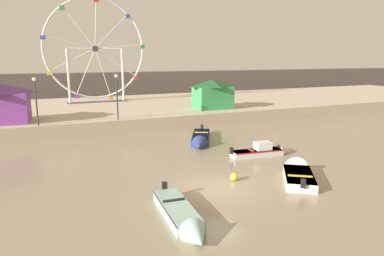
{
  "coord_description": "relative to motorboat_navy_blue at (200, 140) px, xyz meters",
  "views": [
    {
      "loc": [
        -8.27,
        -15.39,
        6.76
      ],
      "look_at": [
        2.53,
        8.98,
        1.39
      ],
      "focal_mm": 32.5,
      "sensor_mm": 36.0,
      "label": 1
    }
  ],
  "objects": [
    {
      "name": "motorboat_seafoam",
      "position": [
        -6.69,
        -12.47,
        0.01
      ],
      "size": [
        1.54,
        5.27,
        1.14
      ],
      "rotation": [
        0.0,
        0.0,
        4.64
      ],
      "color": "#93BCAD",
      "rests_on": "ground_plane"
    },
    {
      "name": "ferris_wheel_white_frame",
      "position": [
        -4.94,
        20.03,
        7.44
      ],
      "size": [
        12.4,
        1.2,
        12.75
      ],
      "color": "silver",
      "rests_on": "quay_promenade"
    },
    {
      "name": "carnival_booth_purple_stall",
      "position": [
        -14.64,
        8.72,
        2.77
      ],
      "size": [
        4.85,
        4.12,
        3.34
      ],
      "rotation": [
        0.0,
        0.0,
        -0.09
      ],
      "color": "purple",
      "rests_on": "quay_promenade"
    },
    {
      "name": "motorboat_navy_blue",
      "position": [
        0.0,
        0.0,
        0.0
      ],
      "size": [
        3.96,
        5.93,
        1.3
      ],
      "rotation": [
        0.0,
        0.0,
        4.23
      ],
      "color": "navy",
      "rests_on": "ground_plane"
    },
    {
      "name": "quay_promenade",
      "position": [
        -3.48,
        16.17,
        0.39
      ],
      "size": [
        110.0,
        20.99,
        1.3
      ],
      "primitive_type": "cube",
      "color": "#B7A88E",
      "rests_on": "ground_plane"
    },
    {
      "name": "carnival_booth_green_kiosk",
      "position": [
        5.84,
        9.24,
        2.69
      ],
      "size": [
        4.4,
        3.52,
        3.18
      ],
      "rotation": [
        0.0,
        0.0,
        -0.06
      ],
      "color": "#33934C",
      "rests_on": "quay_promenade"
    },
    {
      "name": "distant_town_skyline",
      "position": [
        -3.48,
        35.53,
        1.94
      ],
      "size": [
        140.0,
        3.0,
        4.4
      ],
      "primitive_type": "cube",
      "color": "#564C47",
      "rests_on": "ground_plane"
    },
    {
      "name": "mooring_buoy_orange",
      "position": [
        -2.09,
        -8.82,
        -0.04
      ],
      "size": [
        0.44,
        0.44,
        0.44
      ],
      "primitive_type": "sphere",
      "color": "yellow",
      "rests_on": "ground_plane"
    },
    {
      "name": "ground_plane",
      "position": [
        -3.48,
        -9.43,
        -0.26
      ],
      "size": [
        240.0,
        240.0,
        0.0
      ],
      "primitive_type": "plane",
      "color": "gray"
    },
    {
      "name": "promenade_lamp_far",
      "position": [
        -11.96,
        6.15,
        3.61
      ],
      "size": [
        0.32,
        0.32,
        3.95
      ],
      "color": "#2D2D33",
      "rests_on": "quay_promenade"
    },
    {
      "name": "motorboat_pale_grey",
      "position": [
        2.63,
        -5.2,
        0.05
      ],
      "size": [
        4.89,
        1.5,
        1.25
      ],
      "rotation": [
        0.0,
        0.0,
        6.17
      ],
      "color": "silver",
      "rests_on": "ground_plane"
    },
    {
      "name": "promenade_lamp_near",
      "position": [
        -5.31,
        6.27,
        3.69
      ],
      "size": [
        0.32,
        0.32,
        4.09
      ],
      "color": "#2D2D33",
      "rests_on": "quay_promenade"
    },
    {
      "name": "motorboat_white_red_stripe",
      "position": [
        1.6,
        -9.75,
        -0.01
      ],
      "size": [
        3.72,
        4.44,
        1.44
      ],
      "rotation": [
        0.0,
        0.0,
        0.96
      ],
      "color": "silver",
      "rests_on": "ground_plane"
    }
  ]
}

